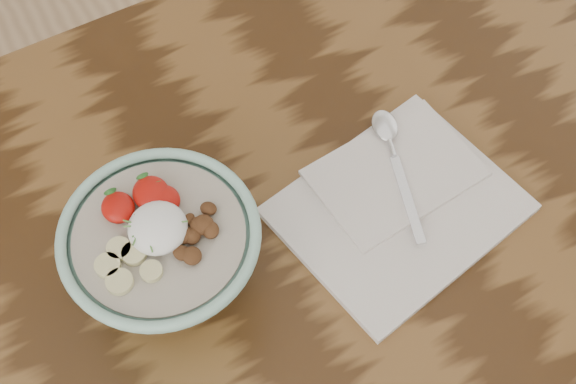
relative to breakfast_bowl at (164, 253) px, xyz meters
The scene contains 4 objects.
table 18.56cm from the breakfast_bowl, 31.98° to the right, with size 160.00×90.00×75.00cm.
breakfast_bowl is the anchor object (origin of this frame).
napkin 28.37cm from the breakfast_bowl, ahead, with size 29.49×25.52×1.60cm.
spoon 30.93cm from the breakfast_bowl, ahead, with size 7.66×18.45×0.98cm.
Camera 1 is at (-13.78, -33.61, 157.52)cm, focal length 50.00 mm.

